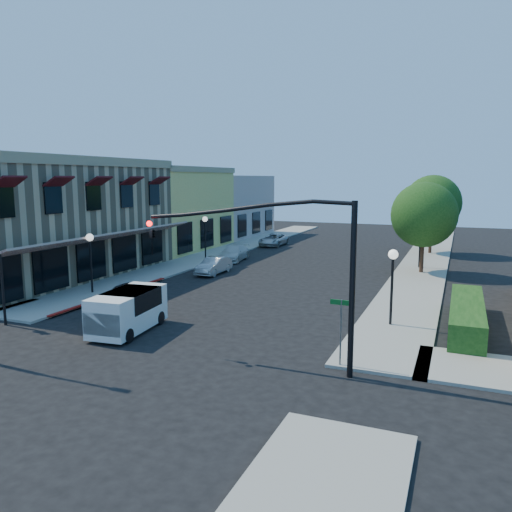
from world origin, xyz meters
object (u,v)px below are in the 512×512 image
at_px(street_name_sign, 341,322).
at_px(parked_car_a, 125,296).
at_px(street_tree_b, 432,203).
at_px(white_van, 127,309).
at_px(street_tree_a, 424,215).
at_px(parked_car_d, 274,240).
at_px(secondary_signal, 0,276).
at_px(lamppost_left_far, 205,227).
at_px(lamppost_right_near, 393,268).
at_px(parked_car_c, 233,253).
at_px(lamppost_right_far, 421,232).
at_px(parked_car_b, 214,266).
at_px(signal_mast_arm, 291,255).
at_px(lamppost_left_near, 90,248).

relative_size(street_name_sign, parked_car_a, 0.66).
height_order(street_tree_b, white_van, street_tree_b).
bearing_deg(street_tree_a, parked_car_d, 146.15).
height_order(secondary_signal, lamppost_left_far, lamppost_left_far).
distance_m(secondary_signal, lamppost_right_near, 17.77).
bearing_deg(parked_car_d, street_name_sign, -64.94).
relative_size(parked_car_a, parked_car_d, 0.88).
height_order(lamppost_right_near, parked_car_c, lamppost_right_near).
relative_size(lamppost_right_far, parked_car_c, 0.83).
distance_m(lamppost_right_far, parked_car_c, 14.71).
height_order(white_van, parked_car_c, white_van).
bearing_deg(parked_car_b, parked_car_a, -89.37).
relative_size(street_tree_b, signal_mast_arm, 0.88).
xyz_separation_m(secondary_signal, parked_car_d, (1.89, 30.59, -1.72)).
distance_m(lamppost_left_near, white_van, 8.38).
height_order(secondary_signal, street_name_sign, secondary_signal).
relative_size(parked_car_b, parked_car_d, 0.83).
bearing_deg(parked_car_c, signal_mast_arm, -66.69).
xyz_separation_m(lamppost_right_far, white_van, (-10.62, -21.17, -1.69)).
xyz_separation_m(secondary_signal, lamppost_left_far, (-0.50, 20.59, 0.42)).
height_order(lamppost_right_near, white_van, lamppost_right_near).
relative_size(lamppost_left_near, lamppost_right_near, 1.00).
relative_size(lamppost_left_far, white_van, 0.84).
bearing_deg(parked_car_b, secondary_signal, -101.48).
height_order(signal_mast_arm, parked_car_c, signal_mast_arm).
relative_size(secondary_signal, white_van, 0.79).
distance_m(white_van, parked_car_b, 13.76).
distance_m(street_tree_b, lamppost_right_far, 8.21).
distance_m(street_tree_a, street_name_sign, 20.00).
bearing_deg(street_name_sign, white_van, 176.27).
distance_m(street_name_sign, parked_car_a, 12.98).
bearing_deg(street_name_sign, parked_car_a, 162.00).
distance_m(secondary_signal, lamppost_right_far, 27.98).
bearing_deg(lamppost_left_near, street_tree_b, 54.21).
bearing_deg(parked_car_a, street_tree_b, 61.49).
distance_m(white_van, parked_car_a, 4.32).
height_order(lamppost_right_far, parked_car_a, lamppost_right_far).
bearing_deg(secondary_signal, lamppost_left_far, 91.39).
bearing_deg(parked_car_a, signal_mast_arm, -24.52).
bearing_deg(parked_car_b, lamppost_left_near, -113.36).
height_order(lamppost_left_near, lamppost_left_far, same).
xyz_separation_m(secondary_signal, white_van, (5.88, 1.42, -1.27)).
xyz_separation_m(lamppost_left_near, lamppost_left_far, (0.00, 14.00, 0.00)).
relative_size(parked_car_b, parked_car_c, 0.83).
relative_size(street_name_sign, lamppost_right_near, 0.70).
xyz_separation_m(street_tree_b, parked_car_b, (-13.60, -15.69, -3.95)).
bearing_deg(street_tree_a, lamppost_right_far, 98.53).
bearing_deg(street_tree_b, parked_car_d, 180.00).
distance_m(street_tree_a, street_tree_b, 10.01).
bearing_deg(lamppost_right_far, street_tree_b, 87.85).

